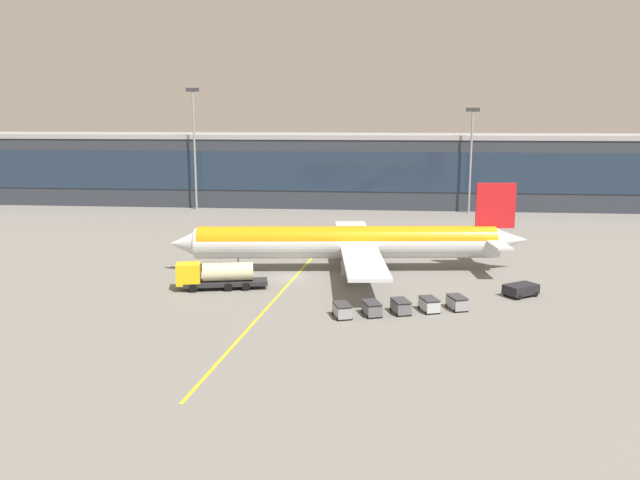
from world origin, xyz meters
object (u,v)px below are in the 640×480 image
object	(u,v)px
pushback_tug	(520,289)
baggage_cart_2	(401,306)
fuel_tanker	(216,275)
baggage_cart_4	(457,303)
baggage_cart_1	(372,308)
main_airliner	(349,242)
baggage_cart_3	(429,304)
baggage_cart_0	(342,310)

from	to	relation	value
pushback_tug	baggage_cart_2	size ratio (longest dim) A/B	1.48
fuel_tanker	baggage_cart_4	bearing A→B (deg)	-11.48
pushback_tug	baggage_cart_4	world-z (taller)	baggage_cart_4
baggage_cart_1	baggage_cart_2	bearing A→B (deg)	18.36
baggage_cart_1	baggage_cart_2	size ratio (longest dim) A/B	1.00
main_airliner	baggage_cart_1	world-z (taller)	main_airliner
pushback_tug	baggage_cart_3	xyz separation A→B (m)	(-10.88, -7.04, -0.07)
fuel_tanker	baggage_cart_2	xyz separation A→B (m)	(21.94, -7.70, -0.96)
baggage_cart_2	baggage_cart_4	size ratio (longest dim) A/B	1.00
pushback_tug	baggage_cart_2	bearing A→B (deg)	-149.95
baggage_cart_2	baggage_cart_3	bearing A→B (deg)	18.36
baggage_cart_0	baggage_cart_2	xyz separation A→B (m)	(6.07, 2.02, 0.00)
baggage_cart_0	baggage_cart_1	bearing A→B (deg)	18.36
baggage_cart_0	baggage_cart_3	world-z (taller)	same
baggage_cart_2	baggage_cart_4	bearing A→B (deg)	18.36
baggage_cart_1	baggage_cart_2	distance (m)	3.20
main_airliner	baggage_cart_0	distance (m)	21.13
pushback_tug	baggage_cart_0	size ratio (longest dim) A/B	1.48
pushback_tug	baggage_cart_3	distance (m)	12.96
pushback_tug	baggage_cart_1	xyz separation A→B (m)	(-16.95, -9.06, -0.07)
baggage_cart_0	pushback_tug	bearing A→B (deg)	26.73
fuel_tanker	baggage_cart_0	distance (m)	18.63
baggage_cart_2	baggage_cart_1	bearing A→B (deg)	-161.64
pushback_tug	baggage_cart_0	world-z (taller)	baggage_cart_0
baggage_cart_3	baggage_cart_0	bearing A→B (deg)	-161.64
baggage_cart_0	baggage_cart_3	bearing A→B (deg)	18.36
baggage_cart_1	baggage_cart_4	xyz separation A→B (m)	(9.11, 3.02, 0.00)
pushback_tug	baggage_cart_1	world-z (taller)	baggage_cart_1
baggage_cart_1	baggage_cart_3	distance (m)	6.40
main_airliner	baggage_cart_0	xyz separation A→B (m)	(0.49, -20.89, -3.11)
baggage_cart_2	fuel_tanker	bearing A→B (deg)	160.65
pushback_tug	baggage_cart_0	xyz separation A→B (m)	(-19.99, -10.07, -0.07)
pushback_tug	baggage_cart_3	size ratio (longest dim) A/B	1.48
main_airliner	baggage_cart_4	bearing A→B (deg)	-53.14
baggage_cart_3	fuel_tanker	bearing A→B (deg)	164.99
baggage_cart_4	fuel_tanker	bearing A→B (deg)	168.52
baggage_cart_2	baggage_cart_4	xyz separation A→B (m)	(6.07, 2.02, 0.00)
pushback_tug	main_airliner	bearing A→B (deg)	152.14
main_airliner	baggage_cart_2	bearing A→B (deg)	-70.83
fuel_tanker	baggage_cart_1	world-z (taller)	fuel_tanker
baggage_cart_0	baggage_cart_4	xyz separation A→B (m)	(12.15, 4.03, 0.00)
main_airliner	pushback_tug	bearing A→B (deg)	-27.86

